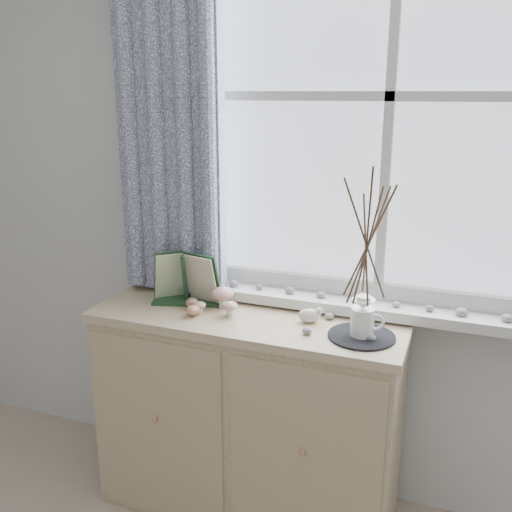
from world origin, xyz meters
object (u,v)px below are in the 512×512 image
(toadstool_cluster, at_px, (222,298))
(twig_pitcher, at_px, (367,239))
(sideboard, at_px, (248,413))
(botanical_book, at_px, (183,279))

(toadstool_cluster, relative_size, twig_pitcher, 0.29)
(toadstool_cluster, bearing_deg, sideboard, -3.12)
(sideboard, distance_m, twig_pitcher, 0.89)
(botanical_book, bearing_deg, sideboard, -16.95)
(sideboard, xyz_separation_m, toadstool_cluster, (-0.11, 0.01, 0.47))
(twig_pitcher, bearing_deg, toadstool_cluster, 158.94)
(botanical_book, height_order, toadstool_cluster, botanical_book)
(sideboard, bearing_deg, botanical_book, 179.08)
(botanical_book, distance_m, toadstool_cluster, 0.18)
(toadstool_cluster, bearing_deg, twig_pitcher, -5.94)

